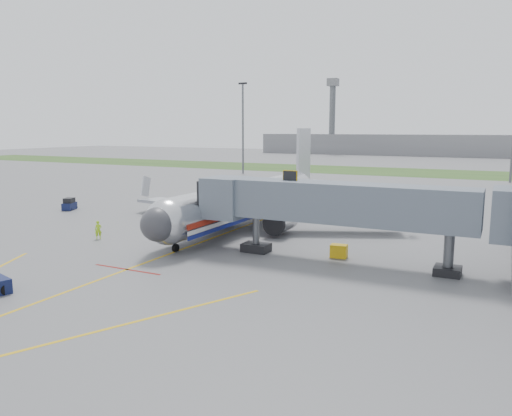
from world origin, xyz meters
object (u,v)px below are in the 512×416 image
at_px(airliner, 249,200).
at_px(baggage_tug, 69,205).
at_px(ramp_worker, 98,230).
at_px(belt_loader, 224,219).

height_order(airliner, baggage_tug, airliner).
relative_size(airliner, ramp_worker, 20.82).
bearing_deg(ramp_worker, belt_loader, 17.57).
relative_size(baggage_tug, ramp_worker, 1.42).
xyz_separation_m(airliner, belt_loader, (-2.71, -0.73, -2.16)).
distance_m(airliner, belt_loader, 3.54).
bearing_deg(belt_loader, airliner, 15.06).
bearing_deg(airliner, baggage_tug, -176.68).
height_order(airliner, ramp_worker, airliner).
bearing_deg(baggage_tug, belt_loader, 1.85).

